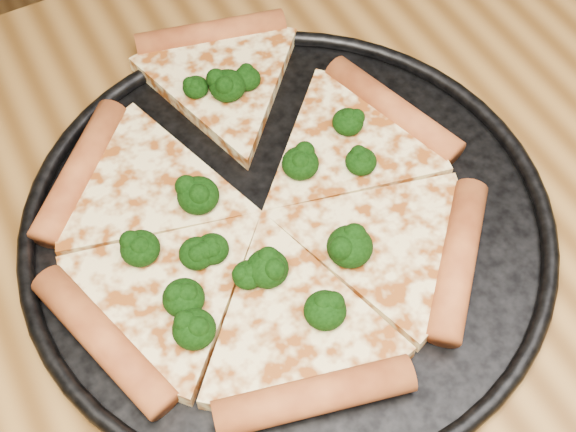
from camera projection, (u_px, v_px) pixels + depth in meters
name	position (u px, v px, depth m)	size (l,w,h in m)	color
pizza_pan	(288.00, 222.00, 0.59)	(0.40, 0.40, 0.02)	black
pizza	(260.00, 204.00, 0.59)	(0.35, 0.39, 0.03)	#FFE39C
broccoli_florets	(251.00, 215.00, 0.57)	(0.22, 0.26, 0.02)	black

